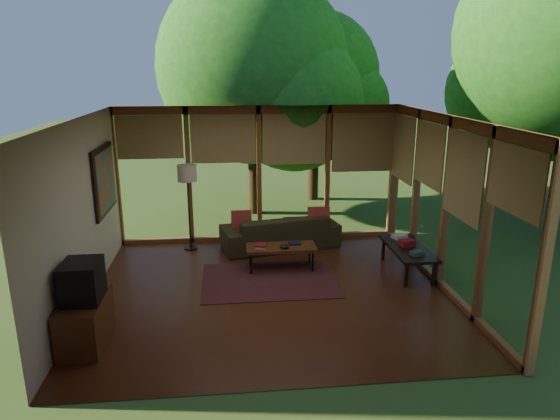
{
  "coord_description": "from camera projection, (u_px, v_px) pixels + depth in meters",
  "views": [
    {
      "loc": [
        -0.62,
        -7.17,
        3.39
      ],
      "look_at": [
        0.22,
        0.7,
        1.13
      ],
      "focal_mm": 32.0,
      "sensor_mm": 36.0,
      "label": 1
    }
  ],
  "objects": [
    {
      "name": "television",
      "position": [
        82.0,
        281.0,
        6.16
      ],
      "size": [
        0.45,
        0.55,
        0.5
      ],
      "primitive_type": "cube",
      "color": "black",
      "rests_on": "media_cabinet"
    },
    {
      "name": "coffee_table",
      "position": [
        281.0,
        248.0,
        8.61
      ],
      "size": [
        1.2,
        0.5,
        0.43
      ],
      "color": "#5C2F19",
      "rests_on": "floor"
    },
    {
      "name": "console_book_c",
      "position": [
        399.0,
        236.0,
        8.9
      ],
      "size": [
        0.3,
        0.26,
        0.07
      ],
      "primitive_type": "cube",
      "rotation": [
        0.0,
        0.0,
        0.39
      ],
      "color": "beige",
      "rests_on": "side_console"
    },
    {
      "name": "console_book_b",
      "position": [
        407.0,
        243.0,
        8.51
      ],
      "size": [
        0.27,
        0.21,
        0.11
      ],
      "primitive_type": "cube",
      "rotation": [
        0.0,
        0.0,
        0.18
      ],
      "color": "maroon",
      "rests_on": "side_console"
    },
    {
      "name": "ct_book_side",
      "position": [
        295.0,
        243.0,
        8.7
      ],
      "size": [
        0.21,
        0.16,
        0.03
      ],
      "primitive_type": "cube",
      "rotation": [
        0.0,
        0.0,
        0.07
      ],
      "color": "black",
      "rests_on": "coffee_table"
    },
    {
      "name": "wall_left",
      "position": [
        81.0,
        214.0,
        7.2
      ],
      "size": [
        0.04,
        5.0,
        2.7
      ],
      "primitive_type": "cube",
      "color": "silver",
      "rests_on": "ground"
    },
    {
      "name": "sofa",
      "position": [
        280.0,
        231.0,
        9.71
      ],
      "size": [
        2.38,
        1.33,
        0.65
      ],
      "primitive_type": "imported",
      "rotation": [
        0.0,
        0.0,
        3.36
      ],
      "color": "#342F1A",
      "rests_on": "floor"
    },
    {
      "name": "media_cabinet",
      "position": [
        85.0,
        321.0,
        6.31
      ],
      "size": [
        0.5,
        1.0,
        0.6
      ],
      "primitive_type": "cube",
      "color": "#5C2F19",
      "rests_on": "floor"
    },
    {
      "name": "exterior_lawn",
      "position": [
        492.0,
        175.0,
        16.32
      ],
      "size": [
        40.0,
        40.0,
        0.0
      ],
      "primitive_type": "plane",
      "color": "#385821",
      "rests_on": "ground"
    },
    {
      "name": "wall_front",
      "position": [
        292.0,
        275.0,
        5.09
      ],
      "size": [
        5.5,
        0.04,
        2.7
      ],
      "primitive_type": "cube",
      "color": "silver",
      "rests_on": "ground"
    },
    {
      "name": "pillow_left",
      "position": [
        241.0,
        221.0,
        9.52
      ],
      "size": [
        0.39,
        0.21,
        0.41
      ],
      "primitive_type": "cube",
      "rotation": [
        -0.21,
        0.0,
        0.0
      ],
      "color": "maroon",
      "rests_on": "sofa"
    },
    {
      "name": "tree_nw",
      "position": [
        252.0,
        68.0,
        11.24
      ],
      "size": [
        4.33,
        4.33,
        5.56
      ],
      "color": "#342413",
      "rests_on": "ground"
    },
    {
      "name": "pillow_right",
      "position": [
        319.0,
        218.0,
        9.67
      ],
      "size": [
        0.41,
        0.22,
        0.43
      ],
      "primitive_type": "cube",
      "rotation": [
        -0.21,
        0.0,
        0.0
      ],
      "color": "maroon",
      "rests_on": "sofa"
    },
    {
      "name": "window_wall_back",
      "position": [
        259.0,
        175.0,
        9.87
      ],
      "size": [
        5.5,
        0.12,
        2.7
      ],
      "primitive_type": "cube",
      "color": "brown",
      "rests_on": "ground"
    },
    {
      "name": "floor_lamp",
      "position": [
        187.0,
        178.0,
        9.31
      ],
      "size": [
        0.36,
        0.36,
        1.65
      ],
      "color": "black",
      "rests_on": "floor"
    },
    {
      "name": "ct_book_lower",
      "position": [
        261.0,
        247.0,
        8.51
      ],
      "size": [
        0.21,
        0.17,
        0.03
      ],
      "primitive_type": "cube",
      "rotation": [
        0.0,
        0.0,
        -0.21
      ],
      "color": "beige",
      "rests_on": "coffee_table"
    },
    {
      "name": "wall_painting",
      "position": [
        104.0,
        180.0,
        8.48
      ],
      "size": [
        0.06,
        1.35,
        1.15
      ],
      "color": "black",
      "rests_on": "wall_left"
    },
    {
      "name": "ct_book_upper",
      "position": [
        261.0,
        245.0,
        8.5
      ],
      "size": [
        0.22,
        0.19,
        0.03
      ],
      "primitive_type": "cube",
      "rotation": [
        0.0,
        0.0,
        -0.29
      ],
      "color": "maroon",
      "rests_on": "coffee_table"
    },
    {
      "name": "ceiling",
      "position": [
        270.0,
        118.0,
        7.11
      ],
      "size": [
        5.5,
        5.5,
        0.0
      ],
      "primitive_type": "plane",
      "rotation": [
        3.14,
        0.0,
        0.0
      ],
      "color": "silver",
      "rests_on": "ground"
    },
    {
      "name": "console_book_a",
      "position": [
        417.0,
        253.0,
        8.09
      ],
      "size": [
        0.23,
        0.19,
        0.07
      ],
      "primitive_type": "cube",
      "rotation": [
        0.0,
        0.0,
        0.3
      ],
      "color": "#2D4E46",
      "rests_on": "side_console"
    },
    {
      "name": "tree_far",
      "position": [
        509.0,
        92.0,
        12.54
      ],
      "size": [
        3.12,
        3.12,
        4.36
      ],
      "color": "#342413",
      "rests_on": "ground"
    },
    {
      "name": "side_console",
      "position": [
        408.0,
        249.0,
        8.49
      ],
      "size": [
        0.6,
        1.4,
        0.46
      ],
      "color": "black",
      "rests_on": "floor"
    },
    {
      "name": "window_wall_right",
      "position": [
        446.0,
        204.0,
        7.76
      ],
      "size": [
        0.12,
        5.0,
        2.7
      ],
      "primitive_type": "cube",
      "color": "brown",
      "rests_on": "ground"
    },
    {
      "name": "floor",
      "position": [
        271.0,
        291.0,
        7.85
      ],
      "size": [
        5.5,
        5.5,
        0.0
      ],
      "primitive_type": "plane",
      "color": "#552816",
      "rests_on": "ground"
    },
    {
      "name": "ct_bowl",
      "position": [
        285.0,
        246.0,
        8.5
      ],
      "size": [
        0.16,
        0.16,
        0.07
      ],
      "primitive_type": "ellipsoid",
      "color": "black",
      "rests_on": "coffee_table"
    },
    {
      "name": "tree_ne",
      "position": [
        314.0,
        77.0,
        12.61
      ],
      "size": [
        3.25,
        3.25,
        4.81
      ],
      "color": "#342413",
      "rests_on": "ground"
    },
    {
      "name": "rug",
      "position": [
        270.0,
        280.0,
        8.25
      ],
      "size": [
        2.22,
        1.57,
        0.01
      ],
      "primitive_type": "cube",
      "color": "maroon",
      "rests_on": "floor"
    }
  ]
}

